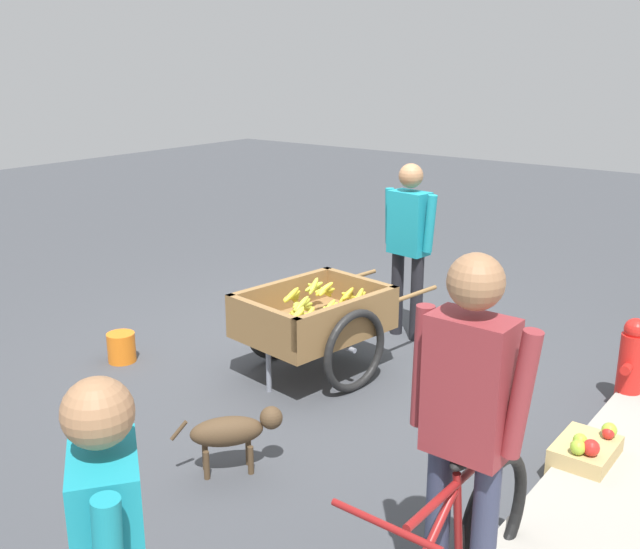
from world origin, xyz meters
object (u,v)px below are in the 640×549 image
at_px(cyclist_person, 468,413).
at_px(apple_crate, 585,457).
at_px(dog, 233,431).
at_px(plastic_bucket, 121,347).
at_px(fruit_cart, 315,321).
at_px(vendor_person, 409,236).
at_px(fire_hydrant, 632,363).

xyz_separation_m(cyclist_person, apple_crate, (-1.53, 0.06, -0.90)).
distance_m(dog, plastic_bucket, 2.02).
bearing_deg(plastic_bucket, apple_crate, 99.13).
height_order(dog, plastic_bucket, dog).
bearing_deg(fruit_cart, apple_crate, 84.85).
xyz_separation_m(fruit_cart, apple_crate, (0.20, 2.20, -0.32)).
distance_m(plastic_bucket, apple_crate, 3.66).
xyz_separation_m(vendor_person, cyclist_person, (2.87, 1.98, 0.10)).
xyz_separation_m(fruit_cart, cyclist_person, (1.73, 2.14, 0.59)).
relative_size(fire_hydrant, plastic_bucket, 2.74).
bearing_deg(cyclist_person, fruit_cart, -128.99).
bearing_deg(vendor_person, plastic_bucket, -39.29).
bearing_deg(plastic_bucket, fire_hydrant, 115.49).
relative_size(fruit_cart, plastic_bucket, 7.12).
distance_m(dog, fire_hydrant, 2.86).
bearing_deg(plastic_bucket, cyclist_person, 75.00).
distance_m(dog, apple_crate, 2.11).
bearing_deg(fruit_cart, dog, 19.05).
xyz_separation_m(fire_hydrant, apple_crate, (1.11, 0.06, -0.21)).
distance_m(vendor_person, apple_crate, 2.57).
relative_size(dog, fire_hydrant, 0.81).
relative_size(vendor_person, plastic_bucket, 6.37).
distance_m(cyclist_person, plastic_bucket, 3.78).
height_order(dog, apple_crate, dog).
relative_size(fruit_cart, fire_hydrant, 2.60).
bearing_deg(dog, vendor_person, -172.49).
distance_m(vendor_person, dog, 2.67).
xyz_separation_m(cyclist_person, plastic_bucket, (-0.95, -3.55, -0.91)).
height_order(vendor_person, plastic_bucket, vendor_person).
bearing_deg(apple_crate, fruit_cart, -95.15).
distance_m(fruit_cart, plastic_bucket, 1.64).
height_order(dog, fire_hydrant, fire_hydrant).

